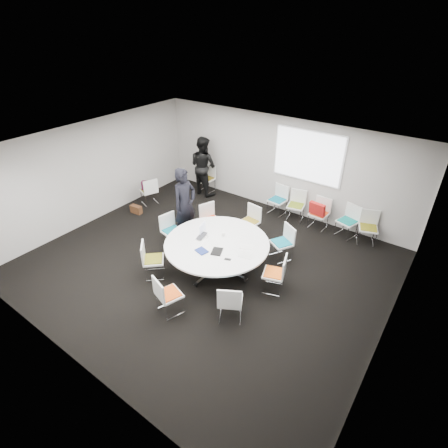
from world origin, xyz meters
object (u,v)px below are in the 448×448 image
Objects in this scene: chair_back_a at (277,205)px; chair_back_b at (295,211)px; chair_back_c at (318,219)px; maroon_bag at (148,186)px; chair_ring_f at (154,266)px; laptop at (204,237)px; chair_back_e at (367,234)px; cup at (223,234)px; conference_table at (217,249)px; chair_ring_c at (249,228)px; chair_ring_d at (211,226)px; brown_bag at (136,209)px; chair_ring_e at (173,237)px; chair_ring_h at (230,307)px; person_back at (203,166)px; chair_ring_b at (281,249)px; chair_person_back at (207,183)px; chair_ring_a at (274,280)px; chair_ring_g at (169,301)px; chair_back_d at (346,227)px; person_main at (185,205)px; chair_spare_left at (150,196)px.

chair_back_a is 1.00× the size of chair_back_b.
chair_back_c is 5.18m from maroon_bag.
chair_ring_f is 1.31m from laptop.
chair_back_e is 3.85m from cup.
cup is (0.97, 1.36, 0.50)m from chair_ring_f.
conference_table is at bearing 70.34° from chair_back_b.
chair_ring_d is (-0.89, -0.53, 0.00)m from chair_ring_c.
brown_bag is at bearing 22.75° from chair_ring_c.
conference_table is 2.71× the size of chair_back_e.
chair_ring_e is 1.00× the size of chair_ring_h.
laptop is at bearing 106.55° from chair_ring_f.
chair_back_c is (1.20, 3.11, -0.28)m from conference_table.
laptop is (0.63, -1.07, 0.47)m from chair_ring_d.
chair_ring_d is at bearing 43.37° from chair_back_b.
person_back is (-1.31, 2.91, 0.68)m from chair_ring_e.
chair_ring_d reaches higher than brown_bag.
laptop is (2.40, -2.99, -0.21)m from person_back.
chair_ring_d and chair_ring_h have the same top height.
laptop is (-0.26, -1.60, 0.47)m from chair_ring_c.
chair_ring_h is at bearing 122.86° from chair_ring_b.
chair_person_back is (-3.25, 0.00, 0.00)m from chair_back_b.
cup is at bearing 110.43° from chair_ring_e.
chair_ring_b is 2.49× the size of laptop.
chair_ring_a and chair_ring_g have the same top height.
chair_ring_f is at bearing 115.09° from chair_person_back.
chair_person_back is (-4.75, 0.00, 0.00)m from chair_back_d.
chair_ring_e and chair_back_c have the same top height.
person_main is (-1.54, 2.29, 0.70)m from chair_ring_g.
chair_back_e is at bearing 81.63° from chair_ring_g.
chair_back_d is 1.00× the size of chair_person_back.
brown_bag is at bearing 74.27° from chair_person_back.
chair_ring_d is at bearing 45.67° from chair_back_c.
chair_ring_d is at bearing 133.36° from conference_table.
chair_ring_d is (-2.04, -0.16, 0.00)m from chair_ring_b.
chair_ring_h and chair_back_b have the same top height.
person_main is (-3.45, -2.54, 0.70)m from chair_back_d.
chair_ring_d is at bearing 132.58° from chair_person_back.
chair_ring_h reaches higher than brown_bag.
chair_ring_f and chair_ring_h have the same top height.
chair_ring_c is at bearing 3.54° from maroon_bag.
chair_ring_b is 2.35m from chair_ring_h.
chair_back_b and chair_back_c have the same top height.
brown_bag is at bearing 168.76° from conference_table.
chair_back_b is at bearing -45.30° from chair_spare_left.
chair_back_e is at bearing 47.97° from cup.
person_main is at bearing -168.41° from chair_ring_e.
chair_ring_g is at bearing 74.04° from chair_back_b.
chair_ring_a is 2.44× the size of brown_bag.
chair_spare_left is at bearing -3.82° from chair_back_e.
chair_ring_b and chair_back_e have the same top height.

